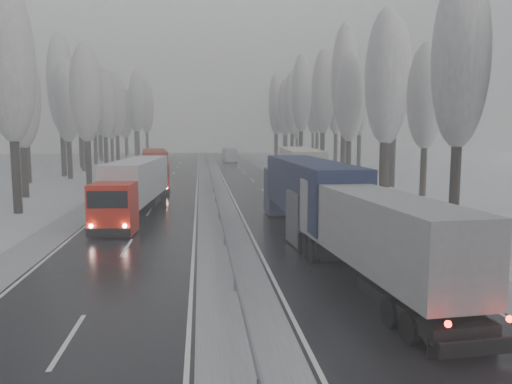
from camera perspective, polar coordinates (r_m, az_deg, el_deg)
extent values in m
plane|color=silver|center=(16.00, -1.35, -15.80)|extent=(260.00, 260.00, 0.00)
cube|color=black|center=(45.59, 1.92, -0.84)|extent=(7.50, 200.00, 0.03)
cube|color=black|center=(45.30, -11.34, -1.02)|extent=(7.50, 200.00, 0.03)
cube|color=#ADB0B5|center=(45.14, -4.69, -0.93)|extent=(3.00, 200.00, 0.04)
cube|color=#ADB0B5|center=(46.56, 7.96, -0.73)|extent=(2.40, 200.00, 0.04)
cube|color=#ADB0B5|center=(46.00, -17.50, -1.08)|extent=(2.40, 200.00, 0.04)
cube|color=slate|center=(45.06, -4.69, -0.20)|extent=(0.06, 200.00, 0.32)
cube|color=slate|center=(43.12, -4.61, -0.92)|extent=(0.12, 0.12, 0.60)
cube|color=slate|center=(74.94, -5.37, 2.41)|extent=(0.12, 0.12, 0.60)
cylinder|color=black|center=(34.63, 21.77, 0.84)|extent=(0.68, 0.68, 5.60)
ellipsoid|color=gray|center=(34.78, 22.38, 14.07)|extent=(3.60, 3.60, 11.45)
cylinder|color=black|center=(44.74, 14.32, 2.40)|extent=(0.68, 0.68, 5.62)
ellipsoid|color=gray|center=(44.86, 14.64, 12.68)|extent=(3.60, 3.60, 11.48)
cylinder|color=black|center=(50.58, 18.57, 2.37)|extent=(0.64, 0.64, 4.94)
ellipsoid|color=gray|center=(50.56, 18.88, 10.37)|extent=(3.60, 3.60, 10.09)
cylinder|color=black|center=(53.54, 14.65, 2.95)|extent=(0.66, 0.66, 5.32)
ellipsoid|color=gray|center=(53.58, 14.91, 11.09)|extent=(3.60, 3.60, 10.88)
cylinder|color=black|center=(58.04, 15.31, 3.71)|extent=(0.72, 0.72, 6.31)
ellipsoid|color=gray|center=(58.27, 15.60, 12.59)|extent=(3.60, 3.60, 12.90)
cylinder|color=black|center=(63.11, 10.52, 3.65)|extent=(0.67, 0.67, 5.38)
ellipsoid|color=gray|center=(63.15, 10.68, 10.63)|extent=(3.60, 3.60, 10.98)
cylinder|color=black|center=(68.95, 14.56, 3.49)|extent=(0.62, 0.62, 4.59)
ellipsoid|color=gray|center=(68.89, 14.73, 8.95)|extent=(3.60, 3.60, 9.39)
cylinder|color=black|center=(68.51, 9.92, 4.57)|extent=(0.76, 0.76, 6.95)
ellipsoid|color=gray|center=(68.84, 10.10, 12.85)|extent=(3.60, 3.60, 14.19)
cylinder|color=black|center=(74.50, 14.19, 4.51)|extent=(0.74, 0.74, 6.59)
ellipsoid|color=gray|center=(74.72, 14.40, 11.74)|extent=(3.60, 3.60, 13.46)
cylinder|color=black|center=(78.33, 7.58, 4.69)|extent=(0.72, 0.72, 6.37)
ellipsoid|color=gray|center=(78.51, 7.69, 11.34)|extent=(3.60, 3.60, 13.01)
cylinder|color=black|center=(84.15, 11.67, 4.62)|extent=(0.70, 0.70, 5.97)
ellipsoid|color=gray|center=(84.26, 11.82, 10.43)|extent=(3.60, 3.60, 12.20)
cylinder|color=black|center=(88.47, 5.14, 5.07)|extent=(0.74, 0.74, 6.65)
ellipsoid|color=gray|center=(88.67, 5.21, 11.21)|extent=(3.60, 3.60, 13.59)
cylinder|color=black|center=(94.08, 9.08, 4.96)|extent=(0.71, 0.71, 6.14)
ellipsoid|color=gray|center=(94.20, 9.18, 10.30)|extent=(3.60, 3.60, 12.54)
cylinder|color=black|center=(98.09, 4.14, 5.08)|extent=(0.71, 0.71, 6.05)
ellipsoid|color=gray|center=(98.19, 4.18, 10.13)|extent=(3.60, 3.60, 12.37)
cylinder|color=black|center=(103.22, 6.97, 5.21)|extent=(0.72, 0.72, 6.30)
ellipsoid|color=gray|center=(103.34, 7.05, 10.20)|extent=(3.60, 3.60, 12.87)
cylinder|color=black|center=(105.49, 3.43, 5.17)|extent=(0.70, 0.70, 5.88)
ellipsoid|color=gray|center=(105.57, 3.46, 9.73)|extent=(3.60, 3.60, 12.00)
cylinder|color=black|center=(110.01, 4.69, 4.97)|extent=(0.64, 0.64, 4.86)
ellipsoid|color=gray|center=(109.99, 4.72, 8.58)|extent=(3.60, 3.60, 9.92)
cylinder|color=black|center=(112.36, 2.36, 5.31)|extent=(0.70, 0.70, 5.98)
ellipsoid|color=gray|center=(112.44, 2.38, 9.66)|extent=(3.60, 3.60, 12.21)
cylinder|color=black|center=(118.01, 6.51, 5.40)|extent=(0.71, 0.71, 6.19)
ellipsoid|color=gray|center=(118.11, 6.57, 9.69)|extent=(3.60, 3.60, 12.64)
cylinder|color=black|center=(122.27, 2.26, 5.65)|extent=(0.75, 0.75, 6.86)
ellipsoid|color=gray|center=(122.44, 2.29, 10.24)|extent=(3.60, 3.60, 14.01)
cylinder|color=black|center=(127.44, 5.11, 5.38)|extent=(0.68, 0.68, 5.55)
ellipsoid|color=gray|center=(127.47, 5.15, 8.95)|extent=(3.60, 3.60, 11.33)
cylinder|color=black|center=(132.98, 2.30, 5.59)|extent=(0.71, 0.71, 6.09)
ellipsoid|color=gray|center=(133.05, 2.32, 9.34)|extent=(3.60, 3.60, 12.45)
cylinder|color=black|center=(137.38, 3.22, 5.50)|extent=(0.67, 0.67, 5.49)
ellipsoid|color=gray|center=(137.40, 3.24, 8.77)|extent=(3.60, 3.60, 11.21)
cylinder|color=black|center=(41.76, -25.72, 1.77)|extent=(0.69, 0.69, 5.83)
ellipsoid|color=gray|center=(41.94, -26.34, 13.18)|extent=(3.60, 3.60, 11.92)
cylinder|color=black|center=(51.73, -24.93, 2.23)|extent=(0.65, 0.65, 5.03)
ellipsoid|color=gray|center=(51.72, -25.35, 10.19)|extent=(3.60, 3.60, 10.28)
cylinder|color=black|center=(59.89, -18.60, 3.26)|extent=(0.67, 0.67, 5.44)
ellipsoid|color=gray|center=(59.94, -18.89, 10.69)|extent=(3.60, 3.60, 11.11)
cylinder|color=black|center=(65.81, -24.62, 3.42)|extent=(0.69, 0.69, 5.72)
ellipsoid|color=gray|center=(65.91, -24.98, 10.53)|extent=(3.60, 3.60, 11.69)
cylinder|color=black|center=(69.61, -20.52, 3.56)|extent=(0.66, 0.66, 5.23)
ellipsoid|color=gray|center=(69.63, -20.78, 9.71)|extent=(3.60, 3.60, 10.68)
cylinder|color=black|center=(73.90, -21.14, 4.24)|extent=(0.74, 0.74, 6.60)
ellipsoid|color=gray|center=(74.13, -21.46, 11.54)|extent=(3.60, 3.60, 13.49)
cylinder|color=black|center=(78.96, -18.75, 3.96)|extent=(0.65, 0.65, 5.16)
ellipsoid|color=gray|center=(78.96, -18.96, 9.31)|extent=(3.60, 3.60, 10.54)
cylinder|color=black|center=(83.15, -19.11, 4.30)|extent=(0.69, 0.69, 5.79)
ellipsoid|color=gray|center=(83.23, -19.34, 10.00)|extent=(3.60, 3.60, 11.84)
cylinder|color=black|center=(85.26, -16.75, 4.39)|extent=(0.68, 0.68, 5.64)
ellipsoid|color=gray|center=(85.33, -16.94, 9.81)|extent=(3.60, 3.60, 11.53)
cylinder|color=black|center=(90.14, -19.34, 4.71)|extent=(0.73, 0.73, 6.56)
ellipsoid|color=gray|center=(90.32, -19.58, 10.65)|extent=(3.60, 3.60, 13.40)
cylinder|color=black|center=(95.14, -15.51, 4.71)|extent=(0.69, 0.69, 5.79)
ellipsoid|color=gray|center=(95.22, -15.68, 9.69)|extent=(3.60, 3.60, 11.84)
cylinder|color=black|center=(99.91, -17.87, 4.97)|extent=(0.74, 0.74, 6.65)
ellipsoid|color=gray|center=(100.09, -18.07, 10.41)|extent=(3.60, 3.60, 13.58)
cylinder|color=black|center=(104.80, -16.11, 4.69)|extent=(0.65, 0.65, 5.12)
ellipsoid|color=gray|center=(104.80, -16.25, 8.69)|extent=(3.60, 3.60, 10.46)
cylinder|color=black|center=(109.23, -17.26, 4.92)|extent=(0.69, 0.69, 5.84)
ellipsoid|color=gray|center=(109.30, -17.42, 9.29)|extent=(3.60, 3.60, 11.92)
cylinder|color=black|center=(114.89, -13.32, 5.34)|extent=(0.74, 0.74, 6.67)
ellipsoid|color=gray|center=(115.05, -13.45, 10.09)|extent=(3.60, 3.60, 13.63)
cylinder|color=black|center=(120.27, -17.42, 5.18)|extent=(0.72, 0.72, 6.31)
ellipsoid|color=gray|center=(120.38, -17.58, 9.47)|extent=(3.60, 3.60, 12.88)
cylinder|color=black|center=(124.11, -12.32, 5.38)|extent=(0.72, 0.72, 6.29)
ellipsoid|color=gray|center=(124.22, -12.43, 9.53)|extent=(3.60, 3.60, 12.84)
cylinder|color=black|center=(128.79, -14.63, 5.05)|extent=(0.64, 0.64, 4.86)
ellipsoid|color=gray|center=(128.78, -14.72, 8.13)|extent=(3.60, 3.60, 9.92)
cylinder|color=black|center=(131.06, -13.56, 5.50)|extent=(0.74, 0.74, 6.63)
ellipsoid|color=gray|center=(131.19, -13.68, 9.63)|extent=(3.60, 3.60, 13.54)
cylinder|color=black|center=(135.40, -14.52, 5.33)|extent=(0.69, 0.69, 5.79)
ellipsoid|color=gray|center=(135.45, -14.62, 8.83)|extent=(3.60, 3.60, 11.82)
cube|color=#46464B|center=(26.82, 6.72, -3.05)|extent=(2.54, 2.63, 2.82)
cube|color=black|center=(27.83, 6.00, -1.30)|extent=(2.17, 0.27, 0.94)
cube|color=black|center=(28.23, 5.90, -4.87)|extent=(2.36, 0.33, 0.47)
cube|color=slate|center=(19.89, 13.21, -3.79)|extent=(3.38, 12.39, 2.64)
cube|color=black|center=(15.26, 22.84, -15.42)|extent=(2.17, 0.29, 0.42)
cube|color=black|center=(17.41, 17.69, -11.73)|extent=(2.48, 5.33, 0.42)
cube|color=black|center=(15.73, 21.72, -15.42)|extent=(2.16, 0.23, 0.56)
cylinder|color=black|center=(26.04, 5.11, -5.72)|extent=(0.41, 1.00, 0.98)
cylinder|color=black|center=(26.65, 9.22, -5.49)|extent=(0.41, 1.00, 0.98)
cylinder|color=black|center=(16.73, 15.25, -13.21)|extent=(0.41, 1.00, 0.98)
cylinder|color=black|center=(17.66, 21.15, -12.35)|extent=(0.41, 1.00, 0.98)
cylinder|color=black|center=(15.72, 17.28, -14.63)|extent=(0.41, 1.00, 0.98)
cylinder|color=black|center=(16.71, 23.44, -13.58)|extent=(0.41, 1.00, 0.98)
sphere|color=#FF0C05|center=(14.49, 20.11, -13.33)|extent=(0.19, 0.19, 0.19)
sphere|color=#FF0C05|center=(15.45, 25.94, -12.32)|extent=(0.19, 0.19, 0.19)
sphere|color=white|center=(27.94, 4.13, -4.19)|extent=(0.21, 0.21, 0.21)
sphere|color=white|center=(28.45, 7.62, -4.03)|extent=(0.21, 0.21, 0.21)
cube|color=#1A2142|center=(37.68, 3.12, 0.26)|extent=(2.78, 2.89, 3.28)
cube|color=black|center=(38.93, 2.76, 1.61)|extent=(2.51, 0.15, 1.09)
cube|color=black|center=(39.29, 2.71, -1.40)|extent=(2.73, 0.21, 0.55)
cube|color=#121834|center=(29.26, 6.17, 0.56)|extent=(3.04, 14.25, 3.06)
cube|color=black|center=(22.88, 10.33, -7.30)|extent=(2.52, 0.18, 0.49)
cube|color=black|center=(25.84, 8.16, -5.11)|extent=(2.51, 6.05, 0.49)
cube|color=black|center=(23.49, 9.87, -7.46)|extent=(2.51, 0.11, 0.66)
cylinder|color=black|center=(36.80, 1.60, -1.84)|extent=(0.40, 1.14, 1.14)
cylinder|color=black|center=(37.22, 5.09, -1.76)|extent=(0.40, 1.14, 1.14)
cylinder|color=black|center=(25.20, 5.89, -5.97)|extent=(0.40, 1.14, 1.14)
cylinder|color=black|center=(25.82, 10.88, -5.75)|extent=(0.40, 1.14, 1.14)
cylinder|color=black|center=(23.86, 6.68, -6.72)|extent=(0.40, 1.14, 1.14)
cylinder|color=black|center=(24.51, 11.92, -6.46)|extent=(0.40, 1.14, 1.14)
sphere|color=#FF0C05|center=(22.32, 7.89, -5.30)|extent=(0.22, 0.22, 0.22)
sphere|color=#FF0C05|center=(22.95, 12.91, -5.08)|extent=(0.22, 0.22, 0.22)
sphere|color=white|center=(39.09, 1.21, -0.78)|extent=(0.24, 0.24, 0.24)
sphere|color=white|center=(39.45, 4.19, -0.73)|extent=(0.24, 0.24, 0.24)
cube|color=#A1998E|center=(56.08, 3.97, 2.47)|extent=(2.99, 3.09, 3.33)
cube|color=black|center=(57.40, 3.83, 3.36)|extent=(2.55, 0.31, 1.11)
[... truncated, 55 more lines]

